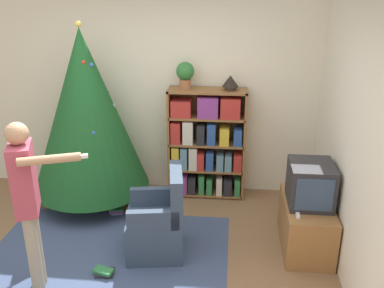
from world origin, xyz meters
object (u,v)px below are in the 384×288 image
at_px(christmas_tree, 86,112).
at_px(table_lamp, 230,82).
at_px(standing_person, 28,196).
at_px(bookshelf, 206,144).
at_px(armchair, 158,225).
at_px(potted_plant, 185,73).
at_px(television, 311,184).

bearing_deg(christmas_tree, table_lamp, 11.17).
bearing_deg(standing_person, bookshelf, 125.62).
bearing_deg(armchair, standing_person, -64.32).
xyz_separation_m(armchair, table_lamp, (0.68, 1.35, 1.20)).
height_order(christmas_tree, potted_plant, christmas_tree).
bearing_deg(christmas_tree, potted_plant, 16.23).
bearing_deg(potted_plant, armchair, -95.55).
relative_size(television, table_lamp, 2.45).
bearing_deg(bookshelf, table_lamp, 2.15).
xyz_separation_m(television, potted_plant, (-1.39, 1.11, 0.87)).
xyz_separation_m(television, armchair, (-1.53, -0.24, -0.42)).
bearing_deg(christmas_tree, bookshelf, 12.96).
relative_size(bookshelf, christmas_tree, 0.63).
xyz_separation_m(christmas_tree, standing_person, (0.04, -1.69, -0.24)).
bearing_deg(table_lamp, armchair, -116.68).
relative_size(bookshelf, table_lamp, 7.09).
xyz_separation_m(bookshelf, potted_plant, (-0.26, 0.01, 0.90)).
bearing_deg(table_lamp, christmas_tree, -168.83).
distance_m(christmas_tree, armchair, 1.68).
bearing_deg(bookshelf, television, -44.03).
relative_size(christmas_tree, potted_plant, 6.82).
relative_size(standing_person, table_lamp, 8.08).
distance_m(christmas_tree, potted_plant, 1.27).
distance_m(television, table_lamp, 1.60).
height_order(standing_person, table_lamp, standing_person).
distance_m(television, potted_plant, 1.98).
relative_size(armchair, potted_plant, 2.80).
bearing_deg(television, potted_plant, 141.50).
height_order(armchair, table_lamp, table_lamp).
distance_m(christmas_tree, table_lamp, 1.76).
height_order(television, armchair, television).
bearing_deg(bookshelf, christmas_tree, -167.04).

